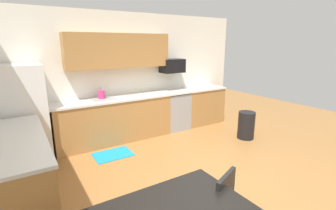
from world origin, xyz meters
The scene contains 17 objects.
ground_plane centered at (0.00, 0.00, 0.00)m, with size 12.00×12.00×0.00m, color #9E6B38.
wall_back centered at (0.00, 2.65, 1.35)m, with size 5.80×0.10×2.70m, color white.
cabinet_run_back centered at (-0.52, 2.30, 0.45)m, with size 2.45×0.60×0.90m, color #AD7A42.
cabinet_run_back_right centered at (1.85, 2.30, 0.45)m, with size 1.10×0.60×0.90m, color #AD7A42.
cabinet_run_left centered at (-2.30, 0.80, 0.45)m, with size 0.60×2.00×0.90m, color #AD7A42.
countertop_back centered at (0.00, 2.30, 0.92)m, with size 4.80×0.64×0.04m, color silver.
countertop_left centered at (-2.30, 0.80, 0.92)m, with size 0.64×2.00×0.04m, color silver.
upper_cabinets_back centered at (-0.30, 2.43, 1.90)m, with size 2.20×0.34×0.70m, color #AD7A42.
refrigerator centered at (-2.18, 2.22, 0.86)m, with size 0.76×0.70×1.72m, color white.
oven_range centered at (1.00, 2.30, 0.46)m, with size 0.60×0.60×0.91m.
microwave centered at (1.00, 2.40, 1.53)m, with size 0.54×0.36×0.32m, color black.
sink_basin centered at (-0.73, 2.30, 0.88)m, with size 0.48×0.40×0.14m, color #A5A8AD.
sink_faucet centered at (-0.73, 2.48, 1.04)m, with size 0.02×0.02×0.24m, color #B2B5BA.
chair_near_table centered at (-0.60, -1.16, 0.50)m, with size 0.52×0.52×0.85m.
trash_bin centered at (1.97, 0.89, 0.30)m, with size 0.36×0.36×0.60m, color black.
floor_mat centered at (-0.82, 1.65, 0.01)m, with size 0.70×0.50×0.01m, color #198CBF.
kettle centered at (-0.75, 2.35, 1.02)m, with size 0.14×0.14×0.20m, color #CC3372.
Camera 1 is at (-2.23, -2.54, 2.06)m, focal length 26.36 mm.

